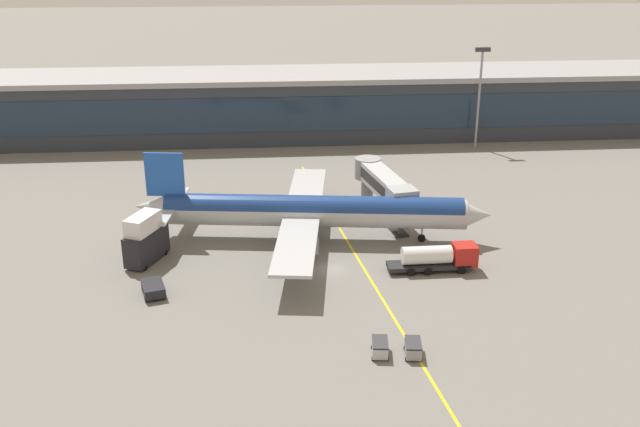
% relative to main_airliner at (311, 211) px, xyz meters
% --- Properties ---
extents(ground_plane, '(700.00, 700.00, 0.00)m').
position_rel_main_airliner_xyz_m(ground_plane, '(1.68, -9.33, -4.10)').
color(ground_plane, slate).
extents(apron_lead_in_line, '(9.87, 79.46, 0.01)m').
position_rel_main_airliner_xyz_m(apron_lead_in_line, '(5.50, -7.33, -4.10)').
color(apron_lead_in_line, yellow).
rests_on(apron_lead_in_line, ground_plane).
extents(terminal_building, '(224.19, 18.62, 12.71)m').
position_rel_main_airliner_xyz_m(terminal_building, '(-6.97, 53.98, 2.27)').
color(terminal_building, '#2D333D').
rests_on(terminal_building, ground_plane).
extents(main_airliner, '(47.27, 37.79, 11.80)m').
position_rel_main_airliner_xyz_m(main_airliner, '(0.00, 0.00, 0.00)').
color(main_airliner, '#B2B7BC').
rests_on(main_airliner, ground_plane).
extents(jet_bridge, '(6.61, 17.62, 6.79)m').
position_rel_main_airliner_xyz_m(jet_bridge, '(10.77, 7.92, 0.96)').
color(jet_bridge, '#B2B7BC').
rests_on(jet_bridge, ground_plane).
extents(fuel_tanker, '(10.83, 2.82, 3.25)m').
position_rel_main_airliner_xyz_m(fuel_tanker, '(14.59, -10.65, -2.35)').
color(fuel_tanker, '#232326').
rests_on(fuel_tanker, ground_plane).
extents(pushback_tug, '(3.23, 4.27, 1.40)m').
position_rel_main_airliner_xyz_m(pushback_tug, '(-18.97, -14.13, -3.25)').
color(pushback_tug, black).
rests_on(pushback_tug, ground_plane).
extents(catering_lift, '(5.03, 7.23, 6.30)m').
position_rel_main_airliner_xyz_m(catering_lift, '(-20.91, -5.14, -1.03)').
color(catering_lift, black).
rests_on(catering_lift, ground_plane).
extents(baggage_cart_0, '(1.91, 2.82, 1.48)m').
position_rel_main_airliner_xyz_m(baggage_cart_0, '(4.58, -28.53, -3.32)').
color(baggage_cart_0, '#B2B7BC').
rests_on(baggage_cart_0, ground_plane).
extents(baggage_cart_1, '(1.91, 2.82, 1.48)m').
position_rel_main_airliner_xyz_m(baggage_cart_1, '(7.76, -28.92, -3.32)').
color(baggage_cart_1, gray).
rests_on(baggage_cart_1, ground_plane).
extents(apron_light_mast_0, '(2.80, 0.50, 18.89)m').
position_rel_main_airliner_xyz_m(apron_light_mast_0, '(34.65, 42.02, 7.24)').
color(apron_light_mast_0, gray).
rests_on(apron_light_mast_0, ground_plane).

